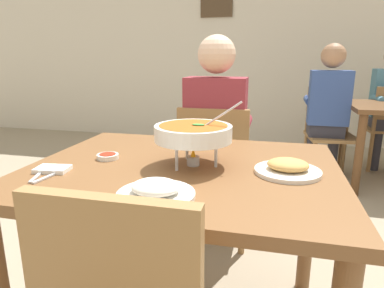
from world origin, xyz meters
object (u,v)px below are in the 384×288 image
(chair_bg_middle, at_px, (329,127))
(patron_bg_middle, at_px, (328,105))
(rice_plate, at_px, (157,191))
(appetizer_plate, at_px, (288,168))
(chair_diner_main, at_px, (215,168))
(sauce_dish, at_px, (108,156))
(curry_bowl, at_px, (193,133))
(dining_table_main, at_px, (183,192))
(diner_main, at_px, (216,130))

(chair_bg_middle, xyz_separation_m, patron_bg_middle, (-0.05, -0.12, 0.24))
(rice_plate, height_order, appetizer_plate, same)
(chair_diner_main, distance_m, sauce_dish, 0.87)
(curry_bowl, bearing_deg, appetizer_plate, -1.54)
(dining_table_main, bearing_deg, appetizer_plate, 0.44)
(chair_diner_main, bearing_deg, dining_table_main, -90.00)
(chair_diner_main, xyz_separation_m, chair_bg_middle, (0.89, 1.53, 0.00))
(rice_plate, relative_size, chair_bg_middle, 0.27)
(chair_bg_middle, distance_m, patron_bg_middle, 0.27)
(curry_bowl, relative_size, chair_bg_middle, 0.37)
(chair_diner_main, bearing_deg, curry_bowl, -87.11)
(curry_bowl, height_order, appetizer_plate, curry_bowl)
(rice_plate, bearing_deg, patron_bg_middle, 71.48)
(dining_table_main, relative_size, chair_diner_main, 1.32)
(diner_main, xyz_separation_m, chair_bg_middle, (0.89, 1.49, -0.24))
(dining_table_main, distance_m, curry_bowl, 0.24)
(dining_table_main, xyz_separation_m, rice_plate, (0.00, -0.32, 0.13))
(diner_main, bearing_deg, rice_plate, -89.83)
(dining_table_main, distance_m, patron_bg_middle, 2.33)
(sauce_dish, bearing_deg, dining_table_main, -2.28)
(dining_table_main, relative_size, curry_bowl, 3.59)
(sauce_dish, relative_size, chair_bg_middle, 0.10)
(patron_bg_middle, bearing_deg, chair_diner_main, -120.77)
(rice_plate, height_order, sauce_dish, rice_plate)
(diner_main, distance_m, sauce_dish, 0.85)
(diner_main, relative_size, curry_bowl, 3.94)
(curry_bowl, relative_size, appetizer_plate, 1.39)
(appetizer_plate, relative_size, chair_bg_middle, 0.27)
(sauce_dish, xyz_separation_m, chair_bg_middle, (1.22, 2.28, -0.27))
(curry_bowl, xyz_separation_m, rice_plate, (-0.03, -0.33, -0.11))
(appetizer_plate, distance_m, chair_bg_middle, 2.36)
(sauce_dish, bearing_deg, patron_bg_middle, 61.59)
(patron_bg_middle, bearing_deg, rice_plate, -108.52)
(diner_main, distance_m, appetizer_plate, 0.89)
(dining_table_main, distance_m, chair_diner_main, 0.78)
(dining_table_main, distance_m, chair_bg_middle, 2.46)
(curry_bowl, relative_size, rice_plate, 1.39)
(appetizer_plate, bearing_deg, dining_table_main, -179.56)
(sauce_dish, height_order, patron_bg_middle, patron_bg_middle)
(diner_main, height_order, patron_bg_middle, same)
(rice_plate, xyz_separation_m, patron_bg_middle, (0.84, 2.49, -0.04))
(diner_main, relative_size, patron_bg_middle, 1.00)
(rice_plate, bearing_deg, sauce_dish, 135.05)
(sauce_dish, relative_size, patron_bg_middle, 0.07)
(diner_main, relative_size, rice_plate, 5.46)
(sauce_dish, bearing_deg, rice_plate, -44.95)
(chair_diner_main, height_order, rice_plate, chair_diner_main)
(dining_table_main, xyz_separation_m, diner_main, (0.00, 0.80, 0.09))
(chair_diner_main, relative_size, rice_plate, 3.75)
(curry_bowl, distance_m, appetizer_plate, 0.37)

